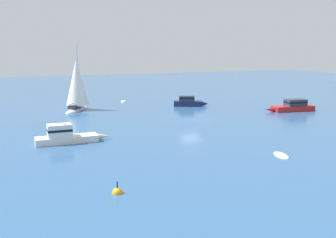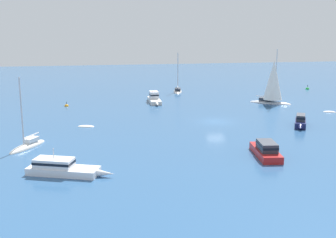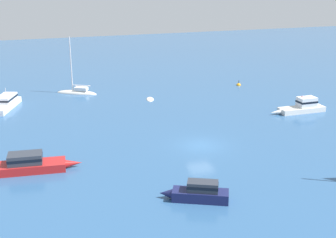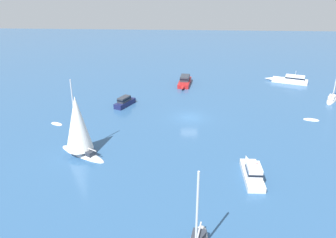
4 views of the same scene
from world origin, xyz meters
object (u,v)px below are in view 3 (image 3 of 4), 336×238
Objects in this scene: cabin_cruiser at (302,107)px; channel_buoy at (239,85)px; skiff at (150,99)px; sailboat at (77,92)px; motor_cruiser at (5,103)px; powerboat at (198,192)px; launch at (31,164)px.

channel_buoy is at bearing -85.74° from cabin_cruiser.
sailboat is (-6.33, -9.05, 0.18)m from skiff.
motor_cruiser reaches higher than powerboat.
motor_cruiser is (-1.88, -18.79, 0.63)m from skiff.
sailboat reaches higher than channel_buoy.
motor_cruiser is 33.78m from powerboat.
sailboat is (-4.45, 9.74, -0.46)m from motor_cruiser.
launch reaches higher than channel_buoy.
channel_buoy is at bearing 116.34° from skiff.
cabin_cruiser reaches higher than launch.
sailboat is at bearing -56.95° from powerboat.
skiff is 15.58m from channel_buoy.
sailboat is (-17.81, -25.44, -0.51)m from cabin_cruiser.
sailboat is 24.41m from channel_buoy.
skiff is at bearing -77.11° from channel_buoy.
skiff is 20.02m from cabin_cruiser.
launch is (20.98, 2.41, 0.04)m from motor_cruiser.
skiff is at bearing -73.24° from powerboat.
cabin_cruiser is 31.06m from sailboat.
cabin_cruiser is at bearing 19.13° from launch.
cabin_cruiser is 15.03m from channel_buoy.
channel_buoy is at bearing 41.61° from launch.
motor_cruiser is 21.12m from launch.
launch is 15.29m from powerboat.
skiff is 29.08m from powerboat.
skiff is at bearing 175.08° from sailboat.
skiff is 0.29× the size of motor_cruiser.
channel_buoy is at bearing -95.79° from powerboat.
launch is at bearing 26.22° from motor_cruiser.
powerboat is at bearing 39.23° from cabin_cruiser.
skiff is 2.20× the size of channel_buoy.
sailboat is at bearing -96.71° from channel_buoy.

